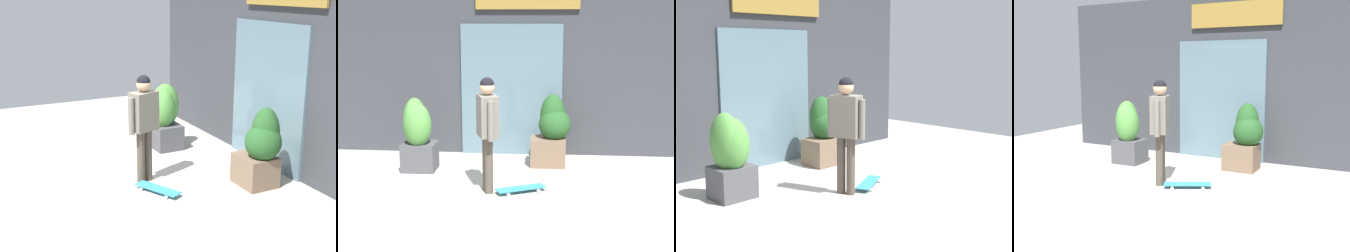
{
  "view_description": "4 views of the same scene",
  "coord_description": "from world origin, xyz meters",
  "views": [
    {
      "loc": [
        6.54,
        -2.31,
        3.07
      ],
      "look_at": [
        0.22,
        0.79,
        0.97
      ],
      "focal_mm": 50.2,
      "sensor_mm": 36.0,
      "label": 1
    },
    {
      "loc": [
        0.91,
        -6.9,
        2.61
      ],
      "look_at": [
        0.22,
        0.79,
        0.97
      ],
      "focal_mm": 54.42,
      "sensor_mm": 36.0,
      "label": 2
    },
    {
      "loc": [
        -4.68,
        -4.15,
        2.18
      ],
      "look_at": [
        0.22,
        0.79,
        0.97
      ],
      "focal_mm": 48.35,
      "sensor_mm": 36.0,
      "label": 3
    },
    {
      "loc": [
        3.27,
        -5.19,
        1.98
      ],
      "look_at": [
        0.22,
        0.79,
        0.97
      ],
      "focal_mm": 42.76,
      "sensor_mm": 36.0,
      "label": 4
    }
  ],
  "objects": [
    {
      "name": "building_facade",
      "position": [
        0.01,
        2.88,
        1.71
      ],
      "size": [
        7.38,
        0.31,
        3.45
      ],
      "color": "#383A3F",
      "rests_on": "ground_plane"
    },
    {
      "name": "skateboarder",
      "position": [
        -0.03,
        0.5,
        1.09
      ],
      "size": [
        0.38,
        0.58,
        1.76
      ],
      "rotation": [
        0.0,
        0.0,
        0.33
      ],
      "color": "#4C4238",
      "rests_on": "ground_plane"
    },
    {
      "name": "planter_box_right",
      "position": [
        0.94,
        2.08,
        0.62
      ],
      "size": [
        0.7,
        0.6,
        1.28
      ],
      "color": "brown",
      "rests_on": "ground_plane"
    },
    {
      "name": "skateboard",
      "position": [
        0.48,
        0.49,
        0.06
      ],
      "size": [
        0.79,
        0.54,
        0.08
      ],
      "rotation": [
        0.0,
        0.0,
        0.46
      ],
      "color": "teal",
      "rests_on": "ground_plane"
    },
    {
      "name": "planter_box_left",
      "position": [
        -1.38,
        1.51,
        0.66
      ],
      "size": [
        0.57,
        0.61,
        1.27
      ],
      "color": "#47474C",
      "rests_on": "ground_plane"
    },
    {
      "name": "ground_plane",
      "position": [
        0.0,
        0.0,
        0.0
      ],
      "size": [
        12.0,
        12.0,
        0.0
      ],
      "primitive_type": "plane",
      "color": "#B2ADA3"
    }
  ]
}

